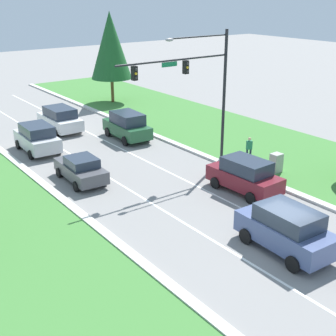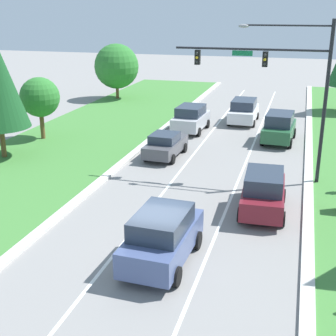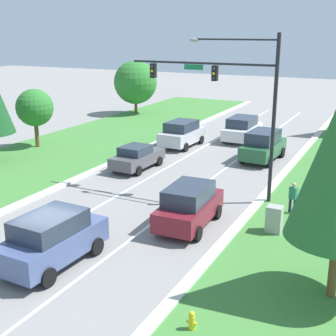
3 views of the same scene
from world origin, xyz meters
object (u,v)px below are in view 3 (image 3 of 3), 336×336
Objects in this scene: traffic_signal_mast at (233,91)px; burgundy_suv at (189,205)px; pedestrian at (293,197)px; fire_hydrant at (192,321)px; graphite_sedan at (137,157)px; oak_near_left_tree at (35,108)px; oak_far_left_tree at (135,82)px; utility_cabinet at (274,220)px; slate_blue_suv at (52,239)px; silver_suv at (182,133)px; white_suv at (242,129)px; forest_suv at (263,145)px.

burgundy_suv is (-0.31, -4.76, -4.81)m from traffic_signal_mast.
pedestrian is (3.75, -1.14, -4.91)m from traffic_signal_mast.
traffic_signal_mast is 13.66m from fire_hydrant.
graphite_sedan is (-7.28, 2.38, -5.03)m from traffic_signal_mast.
pedestrian is at bearing -16.87° from traffic_signal_mast.
oak_near_left_tree is 16.69m from oak_far_left_tree.
utility_cabinet is (3.81, 0.95, -0.38)m from burgundy_suv.
slate_blue_suv reaches higher than utility_cabinet.
fire_hydrant is (10.31, -21.55, -0.71)m from silver_suv.
silver_suv reaches higher than burgundy_suv.
pedestrian is at bearing 39.30° from burgundy_suv.
silver_suv is (-3.66, 20.02, -0.04)m from slate_blue_suv.
silver_suv is at bearing 102.70° from slate_blue_suv.
burgundy_suv is at bearing 62.16° from pedestrian.
burgundy_suv is 0.94× the size of white_suv.
slate_blue_suv reaches higher than pedestrian.
utility_cabinet is (7.09, 6.78, -0.44)m from slate_blue_suv.
silver_suv is (0.03, 7.04, 0.24)m from graphite_sedan.
traffic_signal_mast is 1.90× the size of silver_suv.
oak_far_left_tree is at bearing 122.39° from burgundy_suv.
slate_blue_suv is (3.69, -12.98, 0.28)m from graphite_sedan.
traffic_signal_mast is 6.28m from pedestrian.
traffic_signal_mast is 5.22× the size of pedestrian.
forest_suv is 1.03× the size of slate_blue_suv.
white_suv is 2.89× the size of pedestrian.
slate_blue_suv is at bearing -65.23° from oak_far_left_tree.
white_suv is (3.64, 4.14, -0.04)m from silver_suv.
burgundy_suv is at bearing -79.85° from white_suv.
traffic_signal_mast is 12.61× the size of fire_hydrant.
utility_cabinet is at bearing -68.90° from forest_suv.
white_suv is at bearing 74.35° from graphite_sedan.
fire_hydrant is at bearing -57.26° from oak_far_left_tree.
oak_near_left_tree is (-10.02, -5.45, 2.11)m from silver_suv.
fire_hydrant is at bearing 106.79° from pedestrian.
silver_suv reaches higher than fire_hydrant.
burgundy_suv reaches higher than utility_cabinet.
oak_far_left_tree is (-21.76, 21.78, 2.53)m from pedestrian.
utility_cabinet is at bearing -27.37° from graphite_sedan.
fire_hydrant is (3.06, -12.13, -5.50)m from traffic_signal_mast.
forest_suv is at bearing -45.86° from pedestrian.
burgundy_suv reaches higher than pedestrian.
silver_suv reaches higher than pedestrian.
burgundy_suv is (6.97, -7.15, 0.22)m from graphite_sedan.
utility_cabinet is at bearing -47.48° from traffic_signal_mast.
oak_near_left_tree is (-21.02, 5.11, 2.22)m from pedestrian.
traffic_signal_mast reaches higher than fire_hydrant.
silver_suv is 15.74m from oak_far_left_tree.
oak_far_left_tree is (-14.42, 31.24, 2.38)m from slate_blue_suv.
oak_far_left_tree is (-21.51, 24.46, 2.81)m from utility_cabinet.
oak_far_left_tree reaches higher than white_suv.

